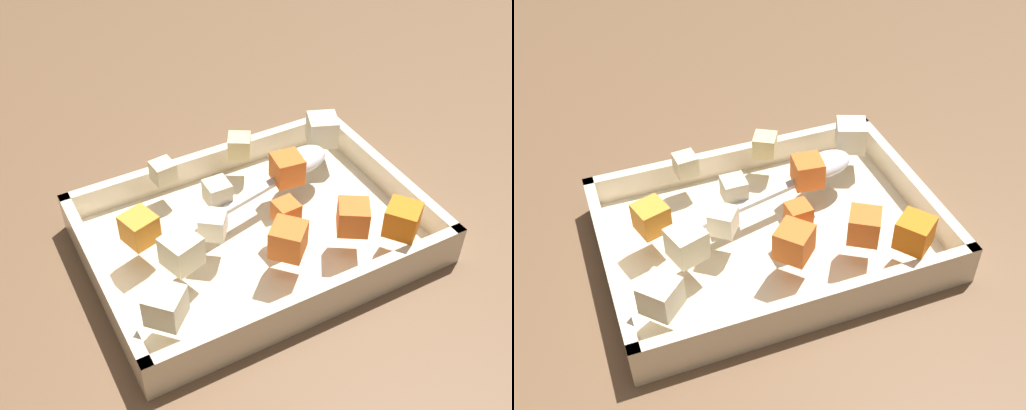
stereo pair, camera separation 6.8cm
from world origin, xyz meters
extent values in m
plane|color=brown|center=(0.00, 0.00, 0.00)|extent=(4.00, 4.00, 0.00)
cube|color=beige|center=(0.01, 0.02, 0.01)|extent=(0.36, 0.26, 0.01)
cube|color=beige|center=(0.01, -0.10, 0.03)|extent=(0.36, 0.01, 0.03)
cube|color=beige|center=(0.01, 0.14, 0.03)|extent=(0.36, 0.01, 0.03)
cube|color=beige|center=(-0.16, 0.02, 0.03)|extent=(0.01, 0.26, 0.03)
cube|color=beige|center=(0.18, 0.02, 0.03)|extent=(0.01, 0.26, 0.03)
cube|color=orange|center=(0.13, 0.00, 0.06)|extent=(0.04, 0.04, 0.03)
cube|color=orange|center=(-0.11, 0.12, 0.06)|extent=(0.05, 0.05, 0.03)
cube|color=orange|center=(-0.05, -0.01, 0.06)|extent=(0.04, 0.04, 0.03)
cube|color=orange|center=(-0.07, 0.09, 0.06)|extent=(0.04, 0.04, 0.03)
cube|color=orange|center=(-0.01, 0.05, 0.06)|extent=(0.03, 0.03, 0.02)
cube|color=orange|center=(0.01, 0.09, 0.06)|extent=(0.05, 0.05, 0.03)
cube|color=beige|center=(-0.12, -0.06, 0.06)|extent=(0.04, 0.04, 0.03)
cube|color=beige|center=(0.07, -0.08, 0.06)|extent=(0.03, 0.03, 0.02)
cube|color=beige|center=(0.15, 0.11, 0.06)|extent=(0.04, 0.04, 0.03)
cube|color=beige|center=(0.11, 0.05, 0.06)|extent=(0.04, 0.04, 0.03)
cube|color=beige|center=(0.04, -0.02, 0.06)|extent=(0.03, 0.03, 0.03)
cube|color=#E0CC89|center=(-0.02, -0.08, 0.06)|extent=(0.04, 0.04, 0.03)
cube|color=silver|center=(0.06, 0.03, 0.06)|extent=(0.04, 0.04, 0.03)
ellipsoid|color=silver|center=(-0.08, -0.02, 0.06)|extent=(0.07, 0.05, 0.02)
cube|color=silver|center=(0.02, 0.00, 0.05)|extent=(0.14, 0.04, 0.01)
camera|label=1|loc=(0.25, 0.47, 0.50)|focal=45.24mm
camera|label=2|loc=(0.19, 0.49, 0.50)|focal=45.24mm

